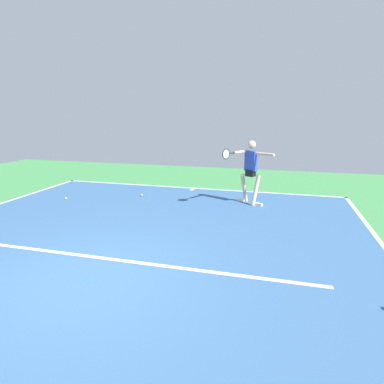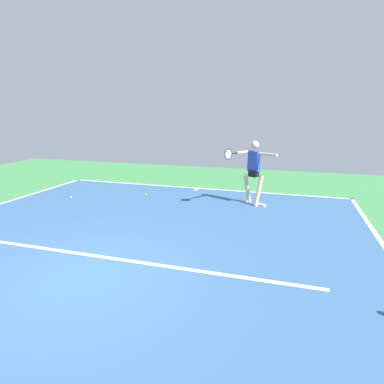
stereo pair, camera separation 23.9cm
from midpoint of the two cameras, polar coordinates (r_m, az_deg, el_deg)
name	(u,v)px [view 2 (the right image)]	position (r m, az deg, el deg)	size (l,w,h in m)	color
ground_plane	(82,278)	(5.62, -17.74, -14.41)	(22.78, 22.78, 0.00)	#428E4C
court_surface	(82,278)	(5.62, -17.74, -14.40)	(10.11, 13.57, 0.00)	#38608E
court_line_baseline_near	(198,188)	(11.44, 1.65, 0.67)	(10.11, 0.10, 0.01)	white
court_line_service	(108,258)	(6.21, -13.53, -11.29)	(7.58, 0.10, 0.01)	white
court_line_centre_mark	(196,189)	(11.25, 1.38, 0.45)	(0.10, 0.30, 0.01)	white
tennis_player	(253,168)	(9.39, 11.55, 4.22)	(1.36, 1.13, 1.86)	beige
tennis_ball_by_sideline	(71,197)	(10.72, -20.16, -0.90)	(0.07, 0.07, 0.07)	#C6E53D
tennis_ball_near_player	(145,195)	(10.50, -7.65, -0.46)	(0.07, 0.07, 0.07)	yellow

